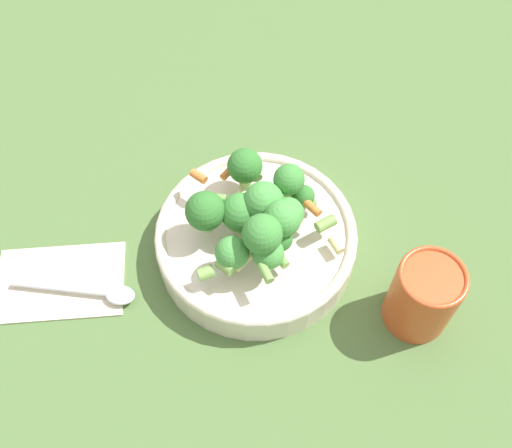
% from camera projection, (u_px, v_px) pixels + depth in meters
% --- Properties ---
extents(ground_plane, '(3.00, 3.00, 0.00)m').
position_uv_depth(ground_plane, '(256.00, 250.00, 0.77)').
color(ground_plane, '#4C6B38').
extents(bowl, '(0.25, 0.25, 0.05)m').
position_uv_depth(bowl, '(256.00, 239.00, 0.75)').
color(bowl, beige).
rests_on(bowl, ground_plane).
extents(pasta_salad, '(0.19, 0.18, 0.09)m').
position_uv_depth(pasta_salad, '(256.00, 213.00, 0.69)').
color(pasta_salad, '#8CB766').
rests_on(pasta_salad, bowl).
extents(cup, '(0.08, 0.08, 0.10)m').
position_uv_depth(cup, '(423.00, 296.00, 0.68)').
color(cup, '#CC4C23').
rests_on(cup, ground_plane).
extents(napkin, '(0.17, 0.19, 0.01)m').
position_uv_depth(napkin, '(60.00, 281.00, 0.74)').
color(napkin, beige).
rests_on(napkin, ground_plane).
extents(spoon, '(0.12, 0.12, 0.01)m').
position_uv_depth(spoon, '(97.00, 293.00, 0.72)').
color(spoon, silver).
rests_on(spoon, napkin).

